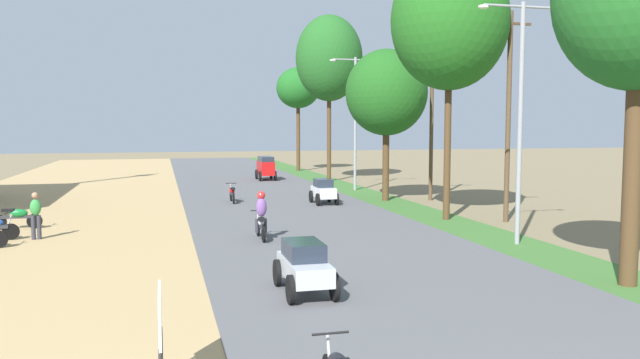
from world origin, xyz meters
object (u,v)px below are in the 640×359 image
object	(u,v)px
median_tree_fourth	(329,59)
car_van_red	(266,167)
streetlamp_near	(521,106)
motorbike_ahead_third	(261,217)
median_tree_second	(450,21)
car_hatchback_white	(323,190)
median_tree_fifth	(298,88)
utility_pole_near	(432,119)
pedestrian_on_shoulder	(36,213)
median_tree_third	(386,93)
streetlamp_mid	(355,114)
street_signboard	(160,321)
parked_motorbike_fifth	(17,216)
motorbike_ahead_fourth	(232,193)
utility_pole_far	(508,113)
car_sedan_silver	(304,265)

from	to	relation	value
median_tree_fourth	car_van_red	bearing A→B (deg)	158.17
streetlamp_near	motorbike_ahead_third	distance (m)	9.28
median_tree_second	car_hatchback_white	distance (m)	10.27
median_tree_fifth	utility_pole_near	distance (m)	22.49
pedestrian_on_shoulder	median_tree_fourth	distance (m)	25.96
median_tree_second	median_tree_fifth	bearing A→B (deg)	89.93
median_tree_second	median_tree_third	distance (m)	7.30
median_tree_fifth	streetlamp_mid	world-z (taller)	median_tree_fifth
median_tree_fourth	median_tree_fifth	size ratio (longest dim) A/B	1.30
median_tree_second	motorbike_ahead_third	distance (m)	11.28
street_signboard	pedestrian_on_shoulder	distance (m)	14.31
median_tree_fourth	parked_motorbike_fifth	bearing A→B (deg)	-134.62
street_signboard	median_tree_fifth	size ratio (longest dim) A/B	0.17
motorbike_ahead_fourth	median_tree_fourth	bearing A→B (deg)	53.59
streetlamp_mid	utility_pole_far	world-z (taller)	utility_pole_far
street_signboard	car_van_red	world-z (taller)	car_van_red
car_hatchback_white	motorbike_ahead_fourth	bearing A→B (deg)	158.58
parked_motorbike_fifth	streetlamp_near	size ratio (longest dim) A/B	0.23
parked_motorbike_fifth	car_sedan_silver	distance (m)	14.26
utility_pole_far	motorbike_ahead_third	distance (m)	11.17
median_tree_fourth	pedestrian_on_shoulder	bearing A→B (deg)	-128.78
utility_pole_far	pedestrian_on_shoulder	bearing A→B (deg)	179.66
median_tree_fifth	car_hatchback_white	world-z (taller)	median_tree_fifth
median_tree_second	motorbike_ahead_fourth	world-z (taller)	median_tree_second
car_van_red	street_signboard	bearing A→B (deg)	-101.77
utility_pole_far	motorbike_ahead_fourth	distance (m)	13.96
median_tree_fourth	motorbike_ahead_fourth	size ratio (longest dim) A/B	6.36
median_tree_third	car_van_red	bearing A→B (deg)	106.86
pedestrian_on_shoulder	streetlamp_near	xyz separation A→B (m)	(15.47, -4.76, 3.59)
motorbike_ahead_third	motorbike_ahead_fourth	world-z (taller)	motorbike_ahead_third
streetlamp_near	street_signboard	bearing A→B (deg)	-141.78
car_sedan_silver	car_hatchback_white	size ratio (longest dim) A/B	1.13
street_signboard	car_sedan_silver	distance (m)	5.70
median_tree_third	motorbike_ahead_third	bearing A→B (deg)	-129.81
car_sedan_silver	pedestrian_on_shoulder	bearing A→B (deg)	129.15
median_tree_fourth	streetlamp_mid	world-z (taller)	median_tree_fourth
utility_pole_near	car_van_red	world-z (taller)	utility_pole_near
median_tree_third	median_tree_fifth	world-z (taller)	median_tree_fifth
utility_pole_near	motorbike_ahead_third	distance (m)	14.62
street_signboard	pedestrian_on_shoulder	size ratio (longest dim) A/B	0.93
utility_pole_near	median_tree_fourth	bearing A→B (deg)	101.38
street_signboard	median_tree_second	size ratio (longest dim) A/B	0.14
car_sedan_silver	car_hatchback_white	world-z (taller)	car_hatchback_white
pedestrian_on_shoulder	median_tree_fourth	bearing A→B (deg)	51.22
motorbike_ahead_fourth	parked_motorbike_fifth	bearing A→B (deg)	-144.99
streetlamp_mid	car_sedan_silver	distance (m)	23.80
car_van_red	motorbike_ahead_fourth	distance (m)	13.01
median_tree_fifth	median_tree_third	bearing A→B (deg)	-90.48
pedestrian_on_shoulder	utility_pole_far	xyz separation A→B (m)	(17.82, -0.10, 3.47)
streetlamp_mid	car_hatchback_white	size ratio (longest dim) A/B	3.95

